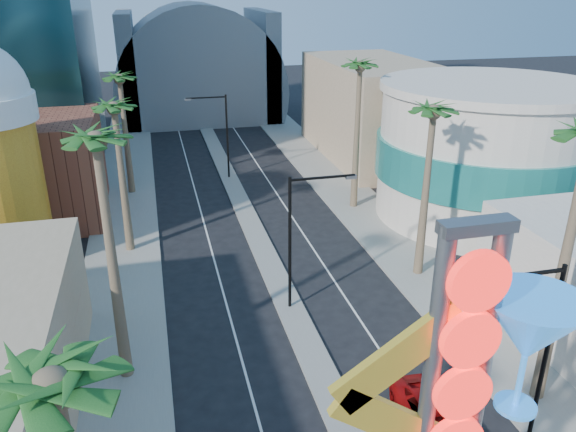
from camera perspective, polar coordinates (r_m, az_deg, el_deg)
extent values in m
cube|color=gray|center=(45.50, -16.24, -0.67)|extent=(5.00, 100.00, 0.15)
cube|color=gray|center=(48.26, 6.81, 1.46)|extent=(5.00, 100.00, 0.15)
cube|color=gray|center=(48.69, -4.98, 1.73)|extent=(1.60, 84.00, 0.15)
cube|color=brown|center=(47.84, -24.46, 4.33)|extent=(10.00, 10.00, 8.00)
cube|color=tan|center=(60.81, 8.56, 10.64)|extent=(10.00, 20.00, 10.00)
cylinder|color=beige|center=(46.23, 19.26, 5.82)|extent=(16.00, 16.00, 10.00)
cylinder|color=teal|center=(46.23, 19.26, 5.82)|extent=(16.60, 16.60, 3.00)
cylinder|color=beige|center=(45.10, 20.14, 12.27)|extent=(16.60, 16.60, 0.60)
cylinder|color=slate|center=(80.41, -9.10, 12.78)|extent=(22.00, 16.00, 22.00)
cube|color=slate|center=(79.71, -15.88, 14.32)|extent=(2.00, 16.00, 14.00)
cube|color=slate|center=(81.23, -2.68, 15.26)|extent=(2.00, 16.00, 14.00)
cylinder|color=slate|center=(16.56, 18.21, -19.78)|extent=(0.44, 0.44, 12.00)
cube|color=slate|center=(13.07, 18.70, -0.98)|extent=(1.80, 0.50, 0.30)
cylinder|color=red|center=(13.32, 18.84, -6.31)|extent=(1.50, 0.25, 1.50)
cylinder|color=red|center=(14.11, 18.04, -11.84)|extent=(1.50, 0.25, 1.50)
cylinder|color=red|center=(15.01, 17.30, -16.75)|extent=(1.50, 0.25, 1.50)
cube|color=yellow|center=(13.92, 11.25, -13.82)|extent=(3.47, 0.25, 2.80)
cube|color=yellow|center=(15.18, 10.65, -19.92)|extent=(3.47, 0.25, 2.80)
cone|color=#2988ED|center=(15.47, 23.38, -10.50)|extent=(2.60, 2.60, 1.80)
cylinder|color=#2988ED|center=(16.35, 22.49, -15.23)|extent=(0.16, 0.16, 1.60)
cylinder|color=#2988ED|center=(16.83, 22.07, -17.40)|extent=(1.10, 1.10, 0.12)
cylinder|color=black|center=(30.89, 0.19, -3.03)|extent=(0.18, 0.18, 8.00)
cube|color=black|center=(29.91, 3.55, 3.92)|extent=(3.60, 0.12, 0.12)
cube|color=slate|center=(30.44, 6.43, 3.95)|extent=(0.60, 0.25, 0.18)
cylinder|color=black|center=(53.16, -6.18, 7.93)|extent=(0.18, 0.18, 8.00)
cube|color=black|center=(52.13, -8.36, 11.81)|extent=(3.60, 0.12, 0.12)
cube|color=slate|center=(52.02, -10.13, 11.57)|extent=(0.60, 0.25, 0.18)
cylinder|color=black|center=(24.49, 24.70, -12.85)|extent=(0.18, 0.18, 8.00)
cube|color=black|center=(21.68, 22.93, -5.53)|extent=(3.24, 0.12, 0.12)
cube|color=slate|center=(20.93, 19.68, -6.34)|extent=(0.60, 0.25, 0.18)
sphere|color=#174619|center=(11.54, -22.84, -16.02)|extent=(2.40, 2.40, 2.40)
cylinder|color=brown|center=(25.87, -17.33, -5.19)|extent=(0.40, 0.40, 11.50)
sphere|color=#174619|center=(23.84, -18.92, 7.15)|extent=(2.40, 2.40, 2.40)
cylinder|color=brown|center=(39.08, -16.43, 3.22)|extent=(0.40, 0.40, 10.00)
sphere|color=#174619|center=(37.79, -17.27, 10.38)|extent=(2.40, 2.40, 2.40)
cylinder|color=brown|center=(50.59, -16.12, 7.58)|extent=(0.40, 0.40, 10.00)
sphere|color=#174619|center=(49.60, -16.75, 13.16)|extent=(2.40, 2.40, 2.40)
cylinder|color=brown|center=(25.84, 25.94, -5.97)|extent=(0.40, 0.40, 12.00)
cylinder|color=brown|center=(35.18, 13.75, 1.80)|extent=(0.40, 0.40, 10.50)
sphere|color=#174619|center=(33.73, 14.58, 10.16)|extent=(2.40, 2.40, 2.40)
cylinder|color=brown|center=(45.45, 6.98, 7.64)|extent=(0.40, 0.40, 11.50)
sphere|color=#174619|center=(44.33, 7.34, 14.84)|extent=(2.40, 2.40, 2.40)
imported|color=#B40D0E|center=(25.52, 14.53, -19.09)|extent=(2.55, 5.06, 1.37)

